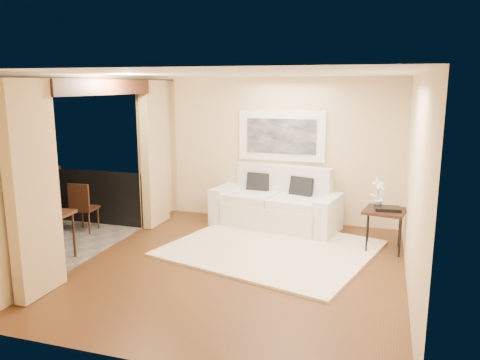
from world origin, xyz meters
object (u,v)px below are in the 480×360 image
at_px(side_table, 385,213).
at_px(ice_bucket, 42,204).
at_px(orchid, 379,193).
at_px(sofa, 277,205).
at_px(bistro_table, 47,219).
at_px(balcony_chair_far, 82,204).
at_px(balcony_chair_near, 38,218).

distance_m(side_table, ice_bucket, 5.18).
relative_size(side_table, orchid, 1.49).
bearing_deg(ice_bucket, sofa, 41.30).
height_order(sofa, orchid, orchid).
xyz_separation_m(bistro_table, ice_bucket, (-0.15, 0.10, 0.18)).
relative_size(side_table, ice_bucket, 3.48).
bearing_deg(sofa, side_table, -11.38).
height_order(side_table, bistro_table, bistro_table).
bearing_deg(ice_bucket, orchid, 22.39).
bearing_deg(side_table, sofa, 158.01).
bearing_deg(sofa, balcony_chair_far, -145.61).
distance_m(orchid, bistro_table, 5.03).
bearing_deg(orchid, sofa, 159.88).
bearing_deg(bistro_table, side_table, 22.42).
height_order(balcony_chair_near, ice_bucket, balcony_chair_near).
distance_m(balcony_chair_far, ice_bucket, 1.26).
bearing_deg(side_table, ice_bucket, -159.19).
distance_m(sofa, balcony_chair_near, 4.01).
bearing_deg(balcony_chair_near, balcony_chair_far, 97.13).
distance_m(balcony_chair_near, ice_bucket, 0.24).
xyz_separation_m(side_table, balcony_chair_far, (-5.04, -0.63, -0.09)).
bearing_deg(ice_bucket, balcony_chair_near, 174.33).
bearing_deg(sofa, bistro_table, -125.57).
xyz_separation_m(orchid, bistro_table, (-4.59, -2.05, -0.25)).
bearing_deg(side_table, bistro_table, -157.58).
relative_size(sofa, bistro_table, 3.30).
relative_size(sofa, balcony_chair_far, 2.71).
bearing_deg(balcony_chair_far, balcony_chair_near, 89.61).
relative_size(sofa, orchid, 5.16).
xyz_separation_m(sofa, side_table, (1.88, -0.76, 0.22)).
height_order(bistro_table, ice_bucket, ice_bucket).
xyz_separation_m(balcony_chair_far, ice_bucket, (0.20, -1.21, 0.32)).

